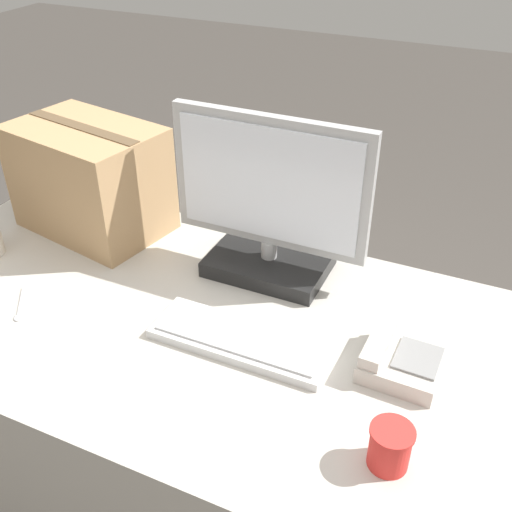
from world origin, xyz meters
TOP-DOWN VIEW (x-y plane):
  - ground_plane at (0.00, 0.00)m, footprint 12.00×12.00m
  - office_desk at (0.00, 0.00)m, footprint 1.80×0.90m
  - monitor at (0.07, 0.27)m, footprint 0.54×0.23m
  - keyboard at (0.14, -0.04)m, footprint 0.44×0.15m
  - desk_phone at (0.50, 0.03)m, footprint 0.18×0.19m
  - paper_cup_right at (0.54, -0.23)m, footprint 0.09×0.09m
  - spoon at (-0.44, -0.16)m, footprint 0.10×0.12m
  - cardboard_box at (-0.52, 0.27)m, footprint 0.48×0.37m

SIDE VIEW (x-z plane):
  - ground_plane at x=0.00m, z-range 0.00..0.00m
  - office_desk at x=0.00m, z-range 0.00..0.75m
  - spoon at x=-0.44m, z-range 0.74..0.75m
  - keyboard at x=0.14m, z-range 0.74..0.77m
  - desk_phone at x=0.50m, z-range 0.74..0.81m
  - paper_cup_right at x=0.54m, z-range 0.75..0.84m
  - cardboard_box at x=-0.52m, z-range 0.74..1.07m
  - monitor at x=0.07m, z-range 0.71..1.16m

